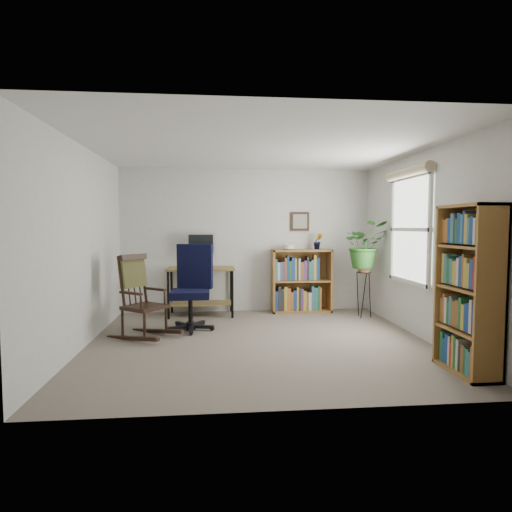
{
  "coord_description": "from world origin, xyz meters",
  "views": [
    {
      "loc": [
        -0.54,
        -5.22,
        1.44
      ],
      "look_at": [
        0.0,
        0.4,
        1.05
      ],
      "focal_mm": 30.0,
      "sensor_mm": 36.0,
      "label": 1
    }
  ],
  "objects": [
    {
      "name": "floor",
      "position": [
        0.0,
        0.0,
        0.0
      ],
      "size": [
        4.2,
        4.0,
        0.0
      ],
      "primitive_type": "cube",
      "color": "slate",
      "rests_on": "ground"
    },
    {
      "name": "ceiling",
      "position": [
        0.0,
        0.0,
        2.4
      ],
      "size": [
        4.2,
        4.0,
        0.0
      ],
      "primitive_type": "cube",
      "color": "silver",
      "rests_on": "ground"
    },
    {
      "name": "wall_back",
      "position": [
        0.0,
        2.0,
        1.2
      ],
      "size": [
        4.2,
        0.0,
        2.4
      ],
      "primitive_type": "cube",
      "color": "silver",
      "rests_on": "ground"
    },
    {
      "name": "wall_front",
      "position": [
        0.0,
        -2.0,
        1.2
      ],
      "size": [
        4.2,
        0.0,
        2.4
      ],
      "primitive_type": "cube",
      "color": "silver",
      "rests_on": "ground"
    },
    {
      "name": "wall_left",
      "position": [
        -2.1,
        0.0,
        1.2
      ],
      "size": [
        0.0,
        4.0,
        2.4
      ],
      "primitive_type": "cube",
      "color": "silver",
      "rests_on": "ground"
    },
    {
      "name": "wall_right",
      "position": [
        2.1,
        0.0,
        1.2
      ],
      "size": [
        0.0,
        4.0,
        2.4
      ],
      "primitive_type": "cube",
      "color": "silver",
      "rests_on": "ground"
    },
    {
      "name": "window",
      "position": [
        2.06,
        0.3,
        1.4
      ],
      "size": [
        0.12,
        1.2,
        1.5
      ],
      "primitive_type": null,
      "color": "silver",
      "rests_on": "wall_right"
    },
    {
      "name": "desk",
      "position": [
        -0.77,
        1.7,
        0.39
      ],
      "size": [
        1.08,
        0.59,
        0.78
      ],
      "primitive_type": null,
      "color": "olive",
      "rests_on": "floor"
    },
    {
      "name": "monitor",
      "position": [
        -0.77,
        1.84,
        1.06
      ],
      "size": [
        0.46,
        0.16,
        0.56
      ],
      "primitive_type": null,
      "color": "#BABBBF",
      "rests_on": "desk"
    },
    {
      "name": "keyboard",
      "position": [
        -0.77,
        1.58,
        0.79
      ],
      "size": [
        0.4,
        0.15,
        0.02
      ],
      "primitive_type": "cube",
      "color": "black",
      "rests_on": "desk"
    },
    {
      "name": "office_chair",
      "position": [
        -0.89,
        0.72,
        0.61
      ],
      "size": [
        0.8,
        0.8,
        1.21
      ],
      "primitive_type": null,
      "rotation": [
        0.0,
        0.0,
        -0.24
      ],
      "color": "black",
      "rests_on": "floor"
    },
    {
      "name": "rocking_chair",
      "position": [
        -1.45,
        0.37,
        0.55
      ],
      "size": [
        1.1,
        1.03,
        1.1
      ],
      "primitive_type": null,
      "rotation": [
        0.0,
        0.0,
        0.92
      ],
      "color": "black",
      "rests_on": "floor"
    },
    {
      "name": "low_bookshelf",
      "position": [
        0.9,
        1.82,
        0.53
      ],
      "size": [
        1.0,
        0.33,
        1.06
      ],
      "primitive_type": null,
      "color": "olive",
      "rests_on": "floor"
    },
    {
      "name": "tall_bookshelf",
      "position": [
        1.92,
        -1.3,
        0.83
      ],
      "size": [
        0.31,
        0.72,
        1.66
      ],
      "primitive_type": null,
      "color": "olive",
      "rests_on": "floor"
    },
    {
      "name": "plant_stand",
      "position": [
        1.8,
        1.29,
        0.42
      ],
      "size": [
        0.3,
        0.3,
        0.84
      ],
      "primitive_type": null,
      "rotation": [
        0.0,
        0.0,
        -0.35
      ],
      "color": "black",
      "rests_on": "floor"
    },
    {
      "name": "spider_plant",
      "position": [
        1.8,
        1.29,
        1.51
      ],
      "size": [
        1.69,
        1.88,
        1.46
      ],
      "primitive_type": "imported",
      "color": "#2A6623",
      "rests_on": "plant_stand"
    },
    {
      "name": "potted_plant_small",
      "position": [
        1.18,
        1.83,
        1.11
      ],
      "size": [
        0.13,
        0.24,
        0.11
      ],
      "primitive_type": "imported",
      "color": "#2A6623",
      "rests_on": "low_bookshelf"
    },
    {
      "name": "framed_picture",
      "position": [
        0.9,
        1.97,
        1.53
      ],
      "size": [
        0.32,
        0.04,
        0.32
      ],
      "primitive_type": null,
      "color": "black",
      "rests_on": "wall_back"
    }
  ]
}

